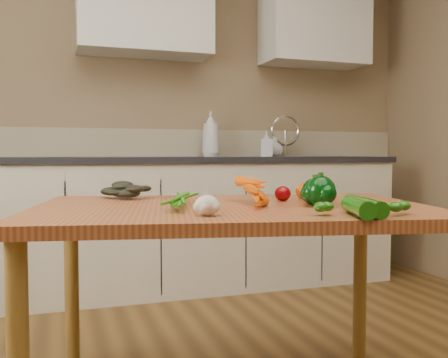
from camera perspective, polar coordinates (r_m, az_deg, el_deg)
name	(u,v)px	position (r m, az deg, el deg)	size (l,w,h in m)	color
room	(303,41)	(1.50, 9.05, 15.33)	(4.04, 5.04, 2.64)	brown
counter_run	(194,221)	(3.46, -3.41, -4.80)	(2.84, 0.64, 1.14)	beige
upper_cabinets	(229,11)	(3.78, 0.62, 18.69)	(2.15, 0.35, 0.70)	silver
table	(233,228)	(1.78, 1.00, -5.64)	(1.53, 1.15, 0.74)	#AC5C31
soap_bottle_a	(211,134)	(3.61, -1.52, 5.18)	(0.13, 0.13, 0.33)	silver
soap_bottle_b	(267,143)	(3.66, 4.89, 4.07)	(0.09, 0.09, 0.19)	silver
soap_bottle_c	(275,147)	(3.81, 5.86, 3.70)	(0.12, 0.12, 0.15)	silver
carrot_bunch	(231,195)	(1.77, 0.83, -1.89)	(0.26, 0.20, 0.07)	#E85805
leafy_greens	(128,186)	(2.07, -10.96, -0.83)	(0.20, 0.18, 0.10)	black
garlic_bulb	(207,205)	(1.47, -1.96, -3.04)	(0.07, 0.07, 0.06)	beige
pepper_a	(315,192)	(1.80, 10.35, -1.46)	(0.09, 0.09, 0.09)	black
pepper_b	(320,190)	(1.88, 10.87, -1.27)	(0.10, 0.10, 0.10)	black
pepper_c	(321,191)	(1.76, 11.00, -1.41)	(0.10, 0.10, 0.10)	black
tomato_a	(283,194)	(1.94, 6.73, -1.67)	(0.06, 0.06, 0.06)	#810208
tomato_b	(304,191)	(2.02, 9.17, -1.39)	(0.07, 0.07, 0.07)	#BC4304
tomato_c	(321,193)	(1.95, 11.04, -1.54)	(0.07, 0.07, 0.07)	#BC4304
zucchini_a	(365,206)	(1.56, 15.86, -2.99)	(0.05, 0.05, 0.24)	#114C08
zucchini_b	(358,207)	(1.52, 15.08, -3.10)	(0.05, 0.05, 0.22)	#114C08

